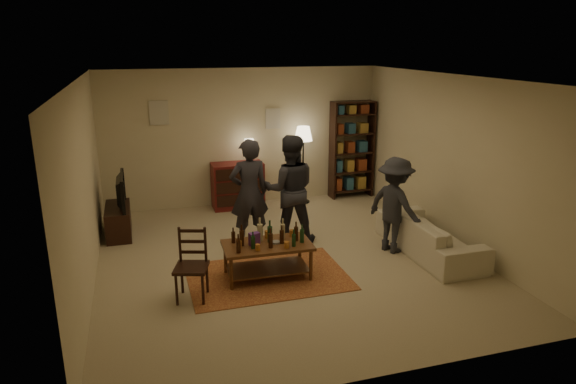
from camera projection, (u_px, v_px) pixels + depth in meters
name	position (u px, v px, depth m)	size (l,w,h in m)	color
floor	(287.00, 259.00, 7.81)	(6.00, 6.00, 0.00)	#C6B793
room_shell	(210.00, 115.00, 9.86)	(6.00, 6.00, 6.00)	beige
rug	(268.00, 276.00, 7.22)	(2.20, 1.50, 0.01)	maroon
coffee_table	(267.00, 248.00, 7.10)	(1.24, 0.70, 0.84)	brown
dining_chair	(192.00, 262.00, 6.52)	(0.51, 0.51, 0.94)	black
tv_stand	(118.00, 213.00, 8.68)	(0.40, 1.00, 1.06)	black
dresser	(238.00, 184.00, 10.12)	(1.00, 0.50, 1.36)	maroon
bookshelf	(352.00, 149.00, 10.69)	(0.90, 0.34, 2.02)	black
floor_lamp	(303.00, 139.00, 10.19)	(0.36, 0.36, 1.57)	black
sofa	(429.00, 234.00, 7.97)	(2.08, 0.81, 0.61)	beige
person_left	(249.00, 193.00, 8.15)	(0.64, 0.42, 1.74)	#25252C
person_right	(290.00, 189.00, 8.27)	(0.87, 0.67, 1.78)	#282930
person_by_sofa	(395.00, 205.00, 7.92)	(0.97, 0.56, 1.51)	#282930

